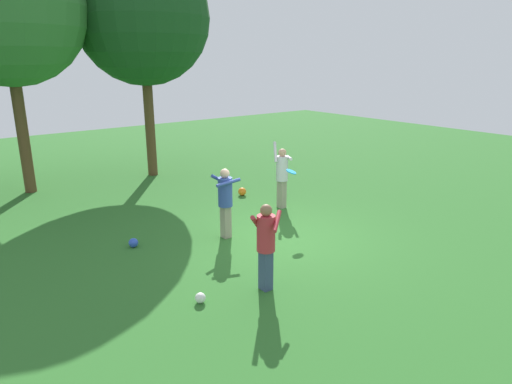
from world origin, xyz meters
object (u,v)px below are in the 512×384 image
at_px(person_catcher, 266,240).
at_px(ball_blue, 133,243).
at_px(ball_white, 200,298).
at_px(tree_left, 4,6).
at_px(tree_center, 143,18).
at_px(person_bystander, 225,197).
at_px(frisbee, 291,172).
at_px(ball_orange, 242,192).
at_px(person_thrower, 282,173).

relative_size(person_catcher, ball_blue, 7.78).
bearing_deg(ball_white, tree_left, 94.37).
height_order(ball_blue, tree_center, tree_center).
relative_size(person_bystander, ball_blue, 7.93).
bearing_deg(tree_left, ball_white, -85.63).
bearing_deg(tree_left, frisbee, -58.41).
height_order(person_catcher, ball_blue, person_catcher).
bearing_deg(ball_orange, person_bystander, -132.74).
height_order(frisbee, tree_left, tree_left).
distance_m(person_bystander, tree_center, 8.20).
bearing_deg(person_thrower, ball_white, -23.58).
bearing_deg(ball_white, ball_blue, 88.62).
xyz_separation_m(person_bystander, tree_center, (1.31, 6.75, 4.47)).
bearing_deg(ball_orange, person_catcher, -122.08).
xyz_separation_m(person_thrower, ball_orange, (-0.20, 1.66, -0.91)).
bearing_deg(frisbee, person_bystander, 169.23).
xyz_separation_m(person_bystander, ball_orange, (2.36, 2.55, -0.89)).
height_order(ball_orange, ball_blue, ball_orange).
height_order(person_bystander, tree_center, tree_center).
bearing_deg(person_thrower, person_catcher, -12.26).
bearing_deg(ball_orange, tree_center, 103.97).
height_order(ball_orange, ball_white, ball_orange).
xyz_separation_m(frisbee, tree_center, (-0.47, 7.09, 4.05)).
bearing_deg(tree_center, person_thrower, -77.99).
xyz_separation_m(frisbee, ball_white, (-3.88, -1.92, -1.34)).
height_order(person_catcher, ball_white, person_catcher).
height_order(person_bystander, frisbee, person_bystander).
height_order(person_thrower, frisbee, person_thrower).
xyz_separation_m(person_catcher, tree_center, (2.17, 9.33, 4.49)).
bearing_deg(tree_left, tree_center, -5.23).
relative_size(person_bystander, frisbee, 4.56).
bearing_deg(tree_left, ball_blue, -82.87).
xyz_separation_m(person_catcher, tree_left, (-1.95, 9.71, 4.64)).
height_order(person_thrower, ball_blue, person_thrower).
bearing_deg(person_catcher, ball_blue, 68.56).
xyz_separation_m(tree_center, tree_left, (-4.12, 0.38, 0.15)).
bearing_deg(person_bystander, frisbee, -0.00).
relative_size(person_catcher, ball_orange, 6.57).
height_order(frisbee, tree_center, tree_center).
xyz_separation_m(person_thrower, person_catcher, (-3.42, -3.48, -0.05)).
xyz_separation_m(frisbee, tree_left, (-4.59, 7.47, 4.20)).
bearing_deg(person_bystander, person_thrower, 30.01).
distance_m(person_catcher, tree_left, 10.94).
distance_m(person_thrower, frisbee, 1.51).
xyz_separation_m(person_thrower, ball_white, (-4.65, -3.16, -0.95)).
bearing_deg(person_bystander, person_catcher, -97.66).
distance_m(ball_blue, tree_center, 8.68).
bearing_deg(frisbee, ball_blue, 163.25).
relative_size(person_thrower, ball_white, 10.04).
bearing_deg(person_catcher, person_bystander, 31.24).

